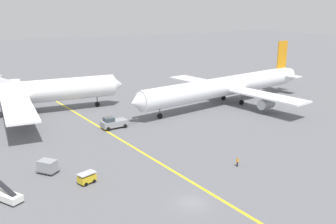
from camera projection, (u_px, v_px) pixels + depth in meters
ground_plane at (192, 203)px, 52.40m from camera, size 600.00×600.00×0.00m
taxiway_stripe at (174, 172)px, 62.23m from camera, size 11.01×119.58×0.01m
airliner_at_gate_left at (22, 93)px, 93.73m from camera, size 51.63×49.71×16.27m
airliner_being_pushed at (225, 87)px, 104.41m from camera, size 60.80×46.97×16.10m
pushback_tug at (113, 123)px, 84.39m from camera, size 8.95×3.31×2.95m
gse_container_dolly_flat at (47, 166)px, 61.55m from camera, size 3.72×3.87×2.15m
gse_belt_loader_portside at (9, 196)px, 52.45m from camera, size 3.55×4.89×3.02m
gse_baggage_cart_trailing at (87, 178)px, 57.96m from camera, size 3.09×2.36×1.71m
ground_crew_ramp_agent_by_cones at (237, 162)px, 64.11m from camera, size 0.36×0.36×1.62m
jet_bridge at (5, 84)px, 110.42m from camera, size 7.93×17.95×6.16m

